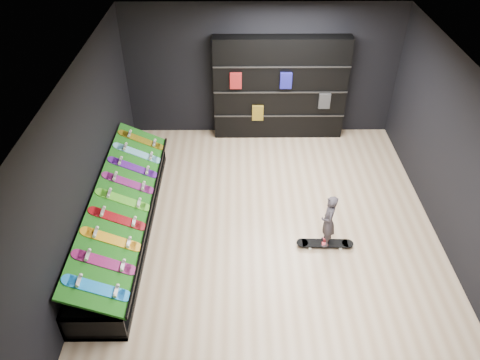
{
  "coord_description": "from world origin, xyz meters",
  "views": [
    {
      "loc": [
        -0.54,
        -6.13,
        5.81
      ],
      "look_at": [
        -0.5,
        0.2,
        1.0
      ],
      "focal_mm": 35.0,
      "sensor_mm": 36.0,
      "label": 1
    }
  ],
  "objects_px": {
    "display_rack": "(124,221)",
    "floor_skateboard": "(325,244)",
    "child": "(327,230)",
    "back_shelving": "(280,89)"
  },
  "relations": [
    {
      "from": "floor_skateboard",
      "to": "child",
      "type": "height_order",
      "value": "child"
    },
    {
      "from": "display_rack",
      "to": "child",
      "type": "distance_m",
      "value": 3.53
    },
    {
      "from": "floor_skateboard",
      "to": "child",
      "type": "relative_size",
      "value": 1.64
    },
    {
      "from": "floor_skateboard",
      "to": "back_shelving",
      "type": "bearing_deg",
      "value": 100.04
    },
    {
      "from": "display_rack",
      "to": "floor_skateboard",
      "type": "distance_m",
      "value": 3.54
    },
    {
      "from": "back_shelving",
      "to": "floor_skateboard",
      "type": "height_order",
      "value": "back_shelving"
    },
    {
      "from": "display_rack",
      "to": "child",
      "type": "xyz_separation_m",
      "value": [
        3.51,
        -0.4,
        0.14
      ]
    },
    {
      "from": "back_shelving",
      "to": "child",
      "type": "height_order",
      "value": "back_shelving"
    },
    {
      "from": "floor_skateboard",
      "to": "child",
      "type": "distance_m",
      "value": 0.34
    },
    {
      "from": "display_rack",
      "to": "floor_skateboard",
      "type": "height_order",
      "value": "display_rack"
    }
  ]
}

